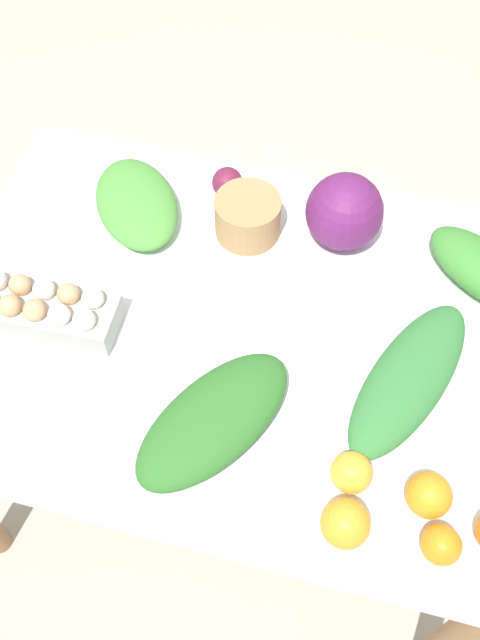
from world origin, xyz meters
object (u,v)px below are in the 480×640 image
(cabbage_purple, at_px, (344,212))
(orange_0, at_px, (441,545))
(greens_bunch_scallion, at_px, (136,203))
(beet_root, at_px, (227,183))
(orange_1, at_px, (429,495))
(orange_2, at_px, (345,524))
(egg_carton, at_px, (43,308))
(greens_bunch_kale, at_px, (409,378))
(greens_bunch_beet_tops, at_px, (214,420))
(paper_bag, at_px, (248,217))
(orange_3, at_px, (351,473))

(cabbage_purple, relative_size, orange_0, 2.44)
(greens_bunch_scallion, relative_size, orange_0, 4.11)
(beet_root, distance_m, orange_1, 0.79)
(cabbage_purple, relative_size, orange_1, 2.06)
(beet_root, relative_size, orange_2, 0.83)
(egg_carton, height_order, greens_bunch_kale, egg_carton)
(greens_bunch_kale, bearing_deg, orange_2, 77.42)
(greens_bunch_beet_tops, relative_size, orange_2, 4.12)
(egg_carton, relative_size, greens_bunch_scallion, 1.08)
(paper_bag, relative_size, orange_1, 1.78)
(egg_carton, bearing_deg, beet_root, -123.64)
(orange_1, xyz_separation_m, orange_2, (0.13, 0.08, 0.00))
(egg_carton, xyz_separation_m, orange_2, (-0.65, 0.27, -0.00))
(egg_carton, bearing_deg, greens_bunch_beet_tops, 157.76)
(greens_bunch_kale, distance_m, orange_3, 0.22)
(egg_carton, xyz_separation_m, orange_1, (-0.77, 0.18, -0.00))
(orange_2, bearing_deg, greens_bunch_kale, -102.58)
(orange_0, bearing_deg, orange_3, -27.19)
(egg_carton, bearing_deg, orange_2, 155.25)
(paper_bag, xyz_separation_m, orange_1, (-0.44, 0.51, -0.01))
(paper_bag, distance_m, orange_2, 0.67)
(greens_bunch_kale, bearing_deg, orange_1, 105.41)
(paper_bag, height_order, greens_bunch_beet_tops, paper_bag)
(cabbage_purple, height_order, egg_carton, cabbage_purple)
(greens_bunch_beet_tops, bearing_deg, cabbage_purple, -105.55)
(greens_bunch_scallion, xyz_separation_m, orange_0, (-0.72, 0.57, 0.00))
(orange_2, bearing_deg, orange_0, -177.08)
(cabbage_purple, distance_m, greens_bunch_beet_tops, 0.52)
(greens_bunch_beet_tops, bearing_deg, egg_carton, -19.98)
(paper_bag, xyz_separation_m, beet_root, (0.07, -0.10, -0.01))
(cabbage_purple, bearing_deg, greens_bunch_scallion, 5.90)
(cabbage_purple, height_order, greens_bunch_scallion, cabbage_purple)
(paper_bag, distance_m, orange_1, 0.68)
(orange_0, bearing_deg, paper_bag, -51.10)
(paper_bag, height_order, orange_3, paper_bag)
(greens_bunch_kale, relative_size, greens_bunch_beet_tops, 1.12)
(greens_bunch_scallion, xyz_separation_m, orange_1, (-0.69, 0.50, 0.01))
(orange_2, bearing_deg, egg_carton, -22.48)
(orange_3, bearing_deg, cabbage_purple, -78.05)
(orange_1, relative_size, orange_2, 0.95)
(orange_1, relative_size, orange_3, 1.07)
(orange_0, relative_size, orange_2, 0.80)
(orange_3, bearing_deg, orange_0, 152.81)
(beet_root, height_order, orange_1, orange_1)
(paper_bag, height_order, greens_bunch_scallion, paper_bag)
(orange_1, height_order, orange_3, orange_1)
(greens_bunch_kale, bearing_deg, orange_3, 71.03)
(greens_bunch_scallion, relative_size, orange_2, 3.28)
(egg_carton, relative_size, greens_bunch_beet_tops, 0.86)
(beet_root, relative_size, orange_0, 1.04)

